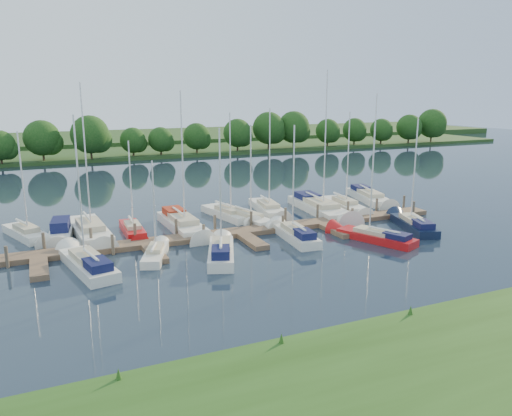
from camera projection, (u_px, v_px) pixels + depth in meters
name	position (u px, v px, depth m)	size (l,w,h in m)	color
ground	(280.00, 262.00, 36.10)	(260.00, 260.00, 0.00)	#182130
near_bank	(444.00, 368.00, 21.80)	(90.00, 10.00, 0.50)	#214513
dock	(242.00, 234.00, 42.56)	(40.00, 6.00, 0.40)	brown
mooring_pilings	(237.00, 227.00, 43.47)	(38.24, 2.84, 2.00)	#473D33
far_shore	(117.00, 151.00, 102.81)	(180.00, 30.00, 0.60)	#23451A
distant_hill	(101.00, 139.00, 124.97)	(220.00, 40.00, 1.40)	#2D4920
treeline	(121.00, 136.00, 90.02)	(147.37, 9.75, 8.21)	#38281C
sailboat_n_0	(27.00, 235.00, 42.05)	(3.79, 7.22, 9.40)	silver
motorboat	(61.00, 233.00, 42.10)	(2.46, 6.20, 2.00)	silver
sailboat_n_2	(91.00, 233.00, 42.57)	(3.09, 10.56, 13.30)	silver
sailboat_n_3	(133.00, 231.00, 43.34)	(1.67, 6.53, 8.44)	#B31012
sailboat_n_4	(183.00, 226.00, 44.67)	(2.65, 9.95, 12.65)	silver
sailboat_n_5	(230.00, 215.00, 48.83)	(3.30, 8.43, 10.59)	silver
sailboat_n_6	(249.00, 220.00, 47.01)	(3.20, 7.51, 9.54)	silver
sailboat_n_7	(269.00, 210.00, 51.19)	(2.99, 8.67, 10.87)	silver
sailboat_n_8	(321.00, 209.00, 51.08)	(3.52, 11.73, 14.67)	silver
sailboat_n_9	(345.00, 207.00, 52.49)	(2.62, 8.28, 10.56)	silver
sailboat_n_10	(370.00, 198.00, 56.49)	(4.14, 9.86, 12.32)	silver
sailboat_s_0	(87.00, 265.00, 34.67)	(3.47, 8.71, 11.02)	silver
sailboat_s_1	(156.00, 254.00, 37.07)	(3.08, 5.75, 7.57)	silver
sailboat_s_2	(221.00, 253.00, 37.06)	(3.99, 7.60, 10.02)	silver
sailboat_s_3	(295.00, 235.00, 41.75)	(2.39, 7.67, 9.88)	silver
sailboat_s_4	(373.00, 237.00, 41.38)	(4.27, 7.77, 9.95)	#B31012
sailboat_s_5	(413.00, 225.00, 45.03)	(3.87, 7.96, 10.20)	black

